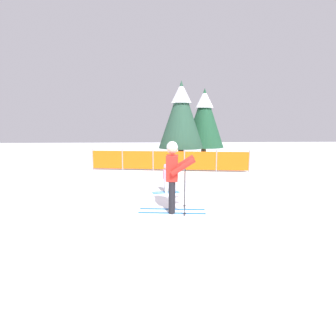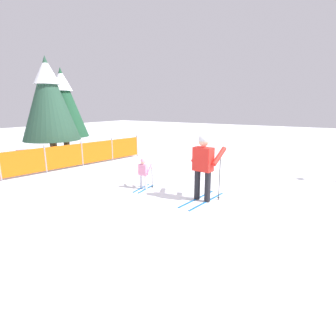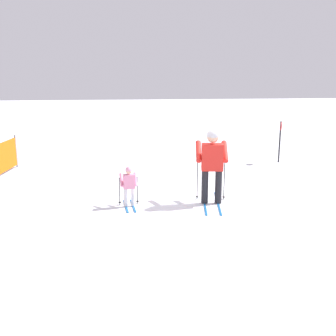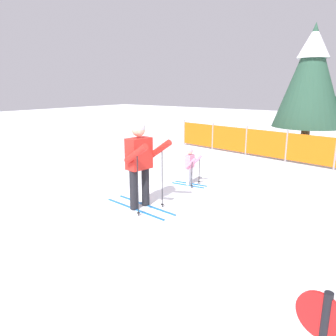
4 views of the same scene
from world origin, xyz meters
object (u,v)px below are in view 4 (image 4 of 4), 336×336
at_px(skier_adult, 140,157).
at_px(safety_fence, 265,143).
at_px(conifer_far, 311,75).
at_px(skier_child, 190,164).

distance_m(skier_adult, safety_fence, 6.38).
bearing_deg(conifer_far, skier_child, -100.60).
relative_size(safety_fence, conifer_far, 1.66).
distance_m(skier_adult, conifer_far, 8.56).
bearing_deg(skier_adult, safety_fence, 94.06).
height_order(skier_child, safety_fence, safety_fence).
bearing_deg(safety_fence, conifer_far, 66.92).
bearing_deg(safety_fence, skier_child, -94.61).
bearing_deg(skier_adult, conifer_far, 88.98).
bearing_deg(conifer_far, skier_adult, -97.57).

